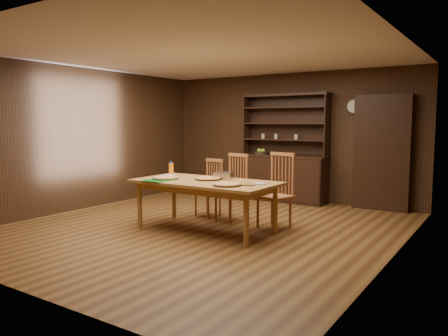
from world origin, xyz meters
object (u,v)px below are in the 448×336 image
Objects in this scene: china_hutch at (283,172)px; dining_table at (205,185)px; chair_right at (278,188)px; juice_bottle at (171,169)px; chair_center at (234,185)px; chair_left at (211,186)px.

china_hutch is 1.02× the size of dining_table.
china_hutch is 2.30m from chair_right.
china_hutch is at bearing 126.02° from chair_right.
china_hutch is 10.02× the size of juice_bottle.
china_hutch is 2.91m from dining_table.
chair_center is at bearing 32.79° from juice_bottle.
dining_table is at bearing -87.17° from china_hutch.
chair_right is (0.78, 0.80, -0.07)m from dining_table.
china_hutch is 1.90× the size of chair_right.
chair_right is (1.34, -0.13, 0.09)m from chair_left.
china_hutch is 2.05m from chair_center.
chair_center is 1.06m from juice_bottle.
chair_right is (0.83, -0.05, 0.03)m from chair_center.
dining_table is 1.10m from chair_left.
china_hutch is 2.72m from juice_bottle.
chair_left is at bearing 61.07° from juice_bottle.
dining_table is 1.12m from chair_right.
dining_table is at bearing -122.07° from chair_right.
dining_table is 0.86m from chair_center.
chair_center is 5.03× the size of juice_bottle.
chair_center is 0.83m from chair_right.
dining_table is at bearing -50.03° from chair_left.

